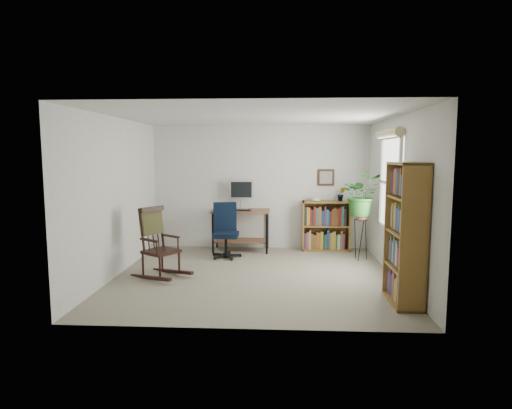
# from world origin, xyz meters

# --- Properties ---
(floor) EXTENTS (4.20, 4.00, 0.00)m
(floor) POSITION_xyz_m (0.00, 0.00, 0.00)
(floor) COLOR gray
(floor) RESTS_ON ground
(ceiling) EXTENTS (4.20, 4.00, 0.00)m
(ceiling) POSITION_xyz_m (0.00, 0.00, 2.40)
(ceiling) COLOR silver
(ceiling) RESTS_ON ground
(wall_back) EXTENTS (4.20, 0.00, 2.40)m
(wall_back) POSITION_xyz_m (0.00, 2.00, 1.20)
(wall_back) COLOR silver
(wall_back) RESTS_ON ground
(wall_front) EXTENTS (4.20, 0.00, 2.40)m
(wall_front) POSITION_xyz_m (0.00, -2.00, 1.20)
(wall_front) COLOR silver
(wall_front) RESTS_ON ground
(wall_left) EXTENTS (0.00, 4.00, 2.40)m
(wall_left) POSITION_xyz_m (-2.10, 0.00, 1.20)
(wall_left) COLOR silver
(wall_left) RESTS_ON ground
(wall_right) EXTENTS (0.00, 4.00, 2.40)m
(wall_right) POSITION_xyz_m (2.10, 0.00, 1.20)
(wall_right) COLOR silver
(wall_right) RESTS_ON ground
(window) EXTENTS (0.12, 1.20, 1.50)m
(window) POSITION_xyz_m (2.06, 0.30, 1.40)
(window) COLOR silver
(window) RESTS_ON wall_right
(desk) EXTENTS (1.09, 0.60, 0.79)m
(desk) POSITION_xyz_m (-0.36, 1.70, 0.39)
(desk) COLOR brown
(desk) RESTS_ON floor
(monitor) EXTENTS (0.46, 0.16, 0.56)m
(monitor) POSITION_xyz_m (-0.36, 1.84, 1.07)
(monitor) COLOR silver
(monitor) RESTS_ON desk
(keyboard) EXTENTS (0.40, 0.15, 0.02)m
(keyboard) POSITION_xyz_m (-0.36, 1.58, 0.80)
(keyboard) COLOR black
(keyboard) RESTS_ON desk
(office_chair) EXTENTS (0.64, 0.64, 1.00)m
(office_chair) POSITION_xyz_m (-0.58, 1.13, 0.50)
(office_chair) COLOR black
(office_chair) RESTS_ON floor
(rocking_chair) EXTENTS (1.08, 0.99, 1.08)m
(rocking_chair) POSITION_xyz_m (-1.40, -0.13, 0.54)
(rocking_chair) COLOR black
(rocking_chair) RESTS_ON floor
(low_bookshelf) EXTENTS (0.91, 0.30, 0.96)m
(low_bookshelf) POSITION_xyz_m (1.27, 1.82, 0.48)
(low_bookshelf) COLOR olive
(low_bookshelf) RESTS_ON floor
(tall_bookshelf) EXTENTS (0.33, 0.77, 1.75)m
(tall_bookshelf) POSITION_xyz_m (1.92, -1.08, 0.88)
(tall_bookshelf) COLOR olive
(tall_bookshelf) RESTS_ON floor
(plant_stand) EXTENTS (0.26, 0.26, 0.84)m
(plant_stand) POSITION_xyz_m (1.80, 1.11, 0.42)
(plant_stand) COLOR black
(plant_stand) RESTS_ON floor
(spider_plant) EXTENTS (1.69, 1.88, 1.46)m
(spider_plant) POSITION_xyz_m (1.80, 1.11, 1.51)
(spider_plant) COLOR #245E21
(spider_plant) RESTS_ON plant_stand
(potted_plant_small) EXTENTS (0.13, 0.24, 0.11)m
(potted_plant_small) POSITION_xyz_m (1.55, 1.83, 1.01)
(potted_plant_small) COLOR #245E21
(potted_plant_small) RESTS_ON low_bookshelf
(framed_picture) EXTENTS (0.32, 0.04, 0.32)m
(framed_picture) POSITION_xyz_m (1.27, 1.97, 1.40)
(framed_picture) COLOR black
(framed_picture) RESTS_ON wall_back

